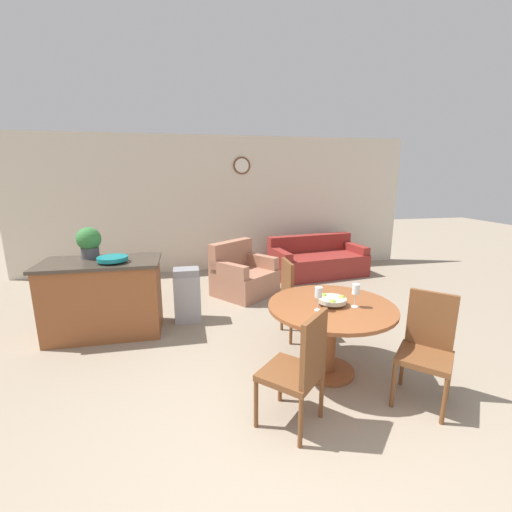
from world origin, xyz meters
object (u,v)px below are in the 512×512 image
wine_glass_left (319,293)px  kitchen_island (104,297)px  teal_bowl (113,259)px  armchair (243,277)px  dining_chair_near_left (300,366)px  dining_table (331,321)px  wine_glass_right (356,290)px  potted_plant (89,242)px  couch (317,261)px  trash_bin (187,295)px  fruit_bowl (332,300)px  dining_chair_near_right (427,344)px  dining_chair_far_side (296,296)px

wine_glass_left → kitchen_island: size_ratio=0.16×
teal_bowl → armchair: (1.75, 1.21, -0.69)m
dining_chair_near_left → dining_table: bearing=5.4°
wine_glass_right → teal_bowl: (-2.39, 1.38, 0.09)m
wine_glass_right → kitchen_island: wine_glass_right is taller
potted_plant → couch: (3.70, 1.74, -0.88)m
dining_chair_near_left → trash_bin: size_ratio=1.32×
trash_bin → wine_glass_left: bearing=-55.1°
dining_chair_near_left → potted_plant: (-1.98, 2.24, 0.62)m
fruit_bowl → armchair: 2.59m
wine_glass_left → kitchen_island: bearing=145.4°
dining_chair_near_right → fruit_bowl: 0.88m
wine_glass_right → dining_chair_near_right: bearing=-43.9°
wine_glass_left → wine_glass_right: 0.37m
dining_table → dining_chair_near_left: bearing=-129.6°
fruit_bowl → armchair: size_ratio=0.23×
potted_plant → dining_table: bearing=-32.2°
dining_chair_near_right → wine_glass_left: 1.01m
dining_chair_far_side → trash_bin: 1.49m
dining_chair_near_left → wine_glass_left: dining_chair_near_left is taller
dining_table → dining_chair_near_right: (0.65, -0.54, -0.04)m
couch → fruit_bowl: bearing=-117.7°
dining_chair_near_right → wine_glass_left: (-0.84, 0.43, 0.37)m
dining_chair_far_side → wine_glass_right: 1.04m
wine_glass_left → armchair: 2.69m
dining_chair_far_side → kitchen_island: (-2.29, 0.56, -0.05)m
wine_glass_right → kitchen_island: (-2.56, 1.50, -0.42)m
dining_chair_near_left → teal_bowl: size_ratio=2.78×
wine_glass_right → armchair: wine_glass_right is taller
wine_glass_left → teal_bowl: bearing=145.4°
teal_bowl → dining_table: bearing=-30.3°
dining_chair_near_right → fruit_bowl: bearing=5.4°
teal_bowl → potted_plant: size_ratio=0.90×
trash_bin → teal_bowl: bearing=-160.1°
dining_chair_near_right → kitchen_island: bearing=12.2°
dining_chair_near_left → couch: bearing=21.5°
wine_glass_left → armchair: bearing=95.9°
dining_chair_near_right → couch: size_ratio=0.50×
wine_glass_left → potted_plant: (-2.33, 1.69, 0.25)m
wine_glass_right → armchair: bearing=103.9°
couch → armchair: 1.83m
kitchen_island → dining_chair_near_left: bearing=-48.3°
wine_glass_right → couch: 3.61m
potted_plant → teal_bowl: bearing=-43.6°
dining_chair_near_right → kitchen_island: 3.59m
wine_glass_right → armchair: 2.74m
fruit_bowl → wine_glass_right: wine_glass_right is taller
armchair → couch: bearing=-11.5°
potted_plant → trash_bin: (1.15, 0.00, -0.78)m
dining_chair_near_left → fruit_bowl: bearing=5.3°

